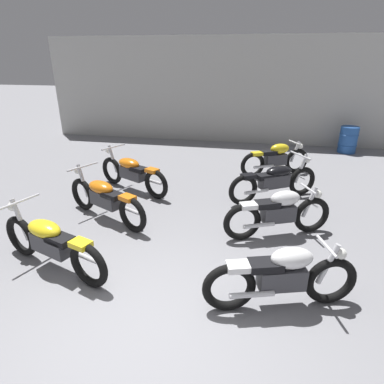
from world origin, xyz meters
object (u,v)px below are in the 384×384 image
object	(u,v)px
motorcycle_left_row_0	(51,242)
oil_drum	(348,140)
motorcycle_left_row_2	(132,172)
motorcycle_right_row_2	(275,180)
motorcycle_right_row_1	(279,212)
motorcycle_right_row_0	(282,276)
motorcycle_right_row_3	(276,158)
motorcycle_left_row_1	(105,198)

from	to	relation	value
motorcycle_left_row_0	oil_drum	size ratio (longest dim) A/B	2.45
motorcycle_left_row_0	motorcycle_left_row_2	xyz separation A→B (m)	(0.05, 3.14, 0.00)
motorcycle_right_row_2	oil_drum	bearing A→B (deg)	60.45
motorcycle_right_row_1	motorcycle_right_row_2	size ratio (longest dim) A/B	0.97
oil_drum	motorcycle_right_row_0	bearing A→B (deg)	-107.87
motorcycle_left_row_2	motorcycle_right_row_3	size ratio (longest dim) A/B	1.11
motorcycle_right_row_3	oil_drum	world-z (taller)	motorcycle_right_row_3
motorcycle_left_row_2	oil_drum	distance (m)	7.26
motorcycle_right_row_3	motorcycle_right_row_2	bearing A→B (deg)	-92.97
motorcycle_left_row_0	motorcycle_left_row_1	distance (m)	1.64
motorcycle_right_row_2	oil_drum	size ratio (longest dim) A/B	2.24
motorcycle_left_row_0	motorcycle_right_row_1	bearing A→B (deg)	26.50
motorcycle_left_row_1	motorcycle_right_row_3	bearing A→B (deg)	44.68
motorcycle_right_row_0	motorcycle_right_row_2	size ratio (longest dim) A/B	1.00
motorcycle_right_row_3	motorcycle_right_row_0	bearing A→B (deg)	-91.24
motorcycle_right_row_0	oil_drum	distance (m)	8.18
motorcycle_right_row_1	motorcycle_left_row_0	bearing A→B (deg)	-153.50
motorcycle_right_row_1	motorcycle_right_row_2	bearing A→B (deg)	90.58
motorcycle_left_row_0	oil_drum	world-z (taller)	motorcycle_left_row_0
motorcycle_right_row_1	oil_drum	bearing A→B (deg)	67.56
motorcycle_right_row_3	oil_drum	bearing A→B (deg)	48.65
motorcycle_left_row_2	motorcycle_right_row_0	size ratio (longest dim) A/B	1.04
motorcycle_right_row_3	oil_drum	distance (m)	3.63
motorcycle_right_row_0	motorcycle_left_row_1	bearing A→B (deg)	150.49
motorcycle_right_row_0	motorcycle_right_row_2	distance (m)	3.40
motorcycle_right_row_2	motorcycle_right_row_3	size ratio (longest dim) A/B	1.06
motorcycle_left_row_1	motorcycle_right_row_2	xyz separation A→B (m)	(3.21, 1.60, 0.00)
motorcycle_right_row_3	motorcycle_left_row_0	bearing A→B (deg)	-124.53
oil_drum	motorcycle_left_row_2	bearing A→B (deg)	-141.91
motorcycle_left_row_2	motorcycle_right_row_2	distance (m)	3.23
motorcycle_left_row_2	motorcycle_left_row_1	bearing A→B (deg)	-89.07
motorcycle_right_row_0	motorcycle_right_row_2	world-z (taller)	motorcycle_right_row_2
motorcycle_left_row_0	motorcycle_left_row_1	bearing A→B (deg)	87.33
motorcycle_left_row_2	motorcycle_right_row_2	size ratio (longest dim) A/B	1.04
motorcycle_left_row_1	oil_drum	distance (m)	8.26
motorcycle_left_row_0	motorcycle_right_row_1	xyz separation A→B (m)	(3.30, 1.64, 0.01)
motorcycle_left_row_1	motorcycle_right_row_2	world-z (taller)	same
motorcycle_left_row_0	motorcycle_right_row_2	xyz separation A→B (m)	(3.28, 3.24, 0.00)
motorcycle_right_row_2	oil_drum	distance (m)	5.04
motorcycle_right_row_3	oil_drum	xyz separation A→B (m)	(2.40, 2.73, -0.03)
motorcycle_left_row_2	oil_drum	xyz separation A→B (m)	(5.71, 4.48, -0.03)
motorcycle_left_row_2	motorcycle_right_row_2	xyz separation A→B (m)	(3.23, 0.10, 0.00)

